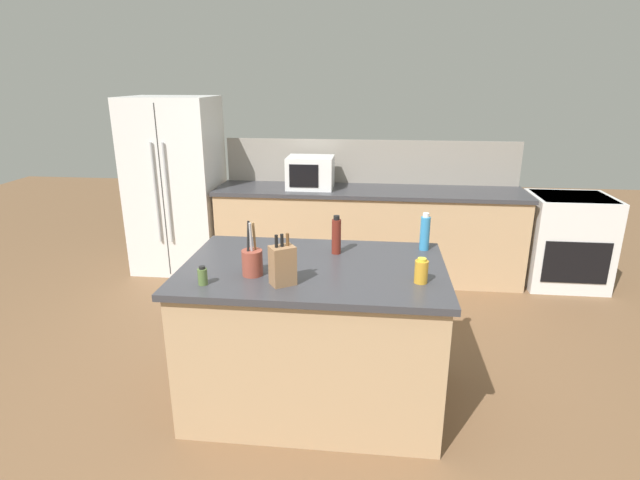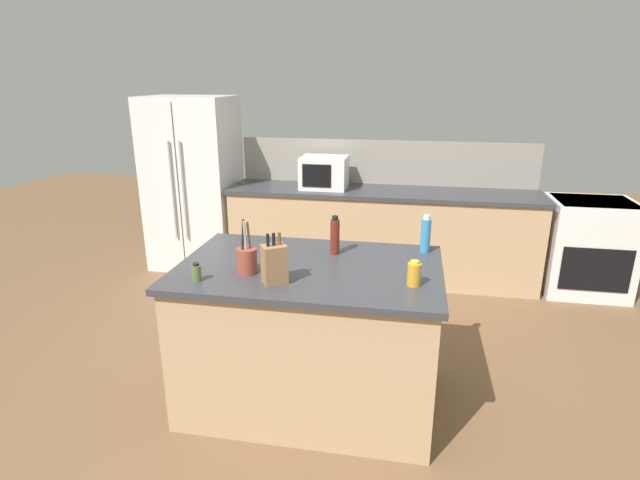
% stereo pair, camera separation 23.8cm
% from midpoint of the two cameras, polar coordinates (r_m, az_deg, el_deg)
% --- Properties ---
extents(ground_plane, '(14.00, 14.00, 0.00)m').
position_cam_midpoint_polar(ground_plane, '(3.48, -2.71, -17.56)').
color(ground_plane, brown).
extents(back_counter_run, '(3.14, 0.66, 0.94)m').
position_cam_midpoint_polar(back_counter_run, '(5.23, 4.19, 0.77)').
color(back_counter_run, tan).
rests_on(back_counter_run, ground_plane).
extents(wall_backsplash, '(3.10, 0.03, 0.46)m').
position_cam_midpoint_polar(wall_backsplash, '(5.37, 4.50, 8.90)').
color(wall_backsplash, gray).
rests_on(wall_backsplash, back_counter_run).
extents(kitchen_island, '(1.59, 1.04, 0.94)m').
position_cam_midpoint_polar(kitchen_island, '(3.23, -2.84, -10.75)').
color(kitchen_island, tan).
rests_on(kitchen_island, ground_plane).
extents(refrigerator, '(0.90, 0.75, 1.84)m').
position_cam_midpoint_polar(refrigerator, '(5.62, -17.29, 5.96)').
color(refrigerator, white).
rests_on(refrigerator, ground_plane).
extents(range_oven, '(0.76, 0.65, 0.92)m').
position_cam_midpoint_polar(range_oven, '(5.54, 25.23, -0.02)').
color(range_oven, white).
rests_on(range_oven, ground_plane).
extents(microwave, '(0.46, 0.39, 0.32)m').
position_cam_midpoint_polar(microwave, '(5.13, -2.45, 7.71)').
color(microwave, white).
rests_on(microwave, back_counter_run).
extents(knife_block, '(0.16, 0.15, 0.29)m').
position_cam_midpoint_polar(knife_block, '(2.74, -6.79, -2.88)').
color(knife_block, '#936B47').
rests_on(knife_block, kitchen_island).
extents(utensil_crock, '(0.12, 0.12, 0.32)m').
position_cam_midpoint_polar(utensil_crock, '(2.91, -10.08, -2.47)').
color(utensil_crock, brown).
rests_on(utensil_crock, kitchen_island).
extents(honey_jar, '(0.08, 0.08, 0.14)m').
position_cam_midpoint_polar(honey_jar, '(2.80, 9.12, -3.57)').
color(honey_jar, gold).
rests_on(honey_jar, kitchen_island).
extents(vinegar_bottle, '(0.06, 0.06, 0.25)m').
position_cam_midpoint_polar(vinegar_bottle, '(3.20, -0.24, 0.46)').
color(vinegar_bottle, maroon).
rests_on(vinegar_bottle, kitchen_island).
extents(dish_soap_bottle, '(0.06, 0.06, 0.25)m').
position_cam_midpoint_polar(dish_soap_bottle, '(3.32, 9.90, 0.82)').
color(dish_soap_bottle, '#3384BC').
rests_on(dish_soap_bottle, kitchen_island).
extents(spice_jar_oregano, '(0.05, 0.05, 0.11)m').
position_cam_midpoint_polar(spice_jar_oregano, '(2.85, -15.62, -4.03)').
color(spice_jar_oregano, '#567038').
rests_on(spice_jar_oregano, kitchen_island).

